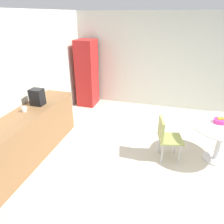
% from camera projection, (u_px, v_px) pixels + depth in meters
% --- Properties ---
extents(ground_plane, '(6.00, 6.00, 0.00)m').
position_uv_depth(ground_plane, '(172.00, 175.00, 3.58)').
color(ground_plane, beige).
extents(wall_back, '(6.00, 0.10, 2.60)m').
position_uv_depth(wall_back, '(10.00, 88.00, 3.76)').
color(wall_back, silver).
rests_on(wall_back, ground_plane).
extents(wall_side_right, '(0.10, 6.00, 2.60)m').
position_uv_depth(wall_side_right, '(180.00, 63.00, 5.63)').
color(wall_side_right, silver).
rests_on(wall_side_right, ground_plane).
extents(counter_block, '(2.57, 0.60, 0.90)m').
position_uv_depth(counter_block, '(28.00, 136.00, 3.86)').
color(counter_block, brown).
rests_on(counter_block, ground_plane).
extents(locker_cabinet, '(0.60, 0.50, 1.88)m').
position_uv_depth(locker_cabinet, '(87.00, 74.00, 6.02)').
color(locker_cabinet, '#B21E1E').
rests_on(locker_cabinet, ground_plane).
extents(round_table, '(1.13, 1.13, 0.75)m').
position_uv_depth(round_table, '(222.00, 131.00, 3.70)').
color(round_table, silver).
rests_on(round_table, ground_plane).
extents(chair_olive, '(0.50, 0.50, 0.83)m').
position_uv_depth(chair_olive, '(166.00, 135.00, 3.78)').
color(chair_olive, silver).
rests_on(chair_olive, ground_plane).
extents(fruit_bowl, '(0.22, 0.22, 0.11)m').
position_uv_depth(fruit_bowl, '(221.00, 120.00, 3.69)').
color(fruit_bowl, '#D8338C').
rests_on(fruit_bowl, round_table).
extents(mug_white, '(0.13, 0.08, 0.09)m').
position_uv_depth(mug_white, '(24.00, 109.00, 3.77)').
color(mug_white, white).
rests_on(mug_white, counter_block).
extents(coffee_maker, '(0.20, 0.24, 0.32)m').
position_uv_depth(coffee_maker, '(37.00, 97.00, 4.00)').
color(coffee_maker, black).
rests_on(coffee_maker, counter_block).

